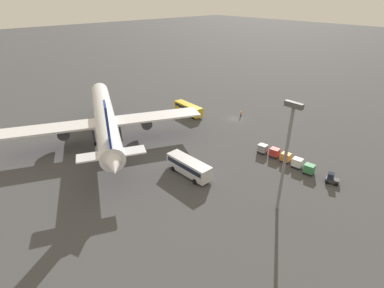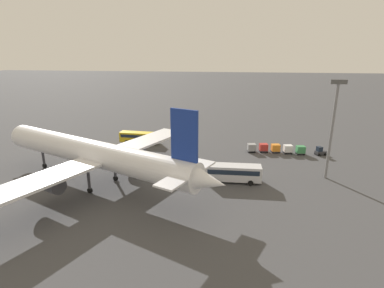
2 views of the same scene
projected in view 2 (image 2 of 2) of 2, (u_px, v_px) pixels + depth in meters
name	position (u px, v px, depth m)	size (l,w,h in m)	color
ground_plane	(187.00, 137.00, 85.58)	(600.00, 600.00, 0.00)	#424244
airplane	(95.00, 154.00, 53.36)	(49.60, 43.70, 15.88)	silver
shuttle_bus_near	(140.00, 137.00, 79.57)	(10.64, 3.41, 3.03)	gold
shuttle_bus_far	(233.00, 172.00, 55.80)	(10.39, 3.49, 3.27)	silver
baggage_tug	(320.00, 151.00, 70.70)	(2.72, 2.34, 2.10)	#333338
worker_person	(188.00, 132.00, 88.01)	(0.38, 0.38, 1.74)	#1E1E2D
cargo_cart_green	(301.00, 150.00, 71.03)	(2.23, 1.96, 2.06)	#38383D
cargo_cart_white	(288.00, 149.00, 71.76)	(2.23, 1.96, 2.06)	#38383D
cargo_cart_orange	(276.00, 148.00, 72.33)	(2.23, 1.96, 2.06)	#38383D
cargo_cart_red	(264.00, 147.00, 72.75)	(2.23, 1.96, 2.06)	#38383D
cargo_cart_grey	(252.00, 147.00, 72.72)	(2.23, 1.96, 2.06)	#38383D
light_pole	(333.00, 120.00, 54.73)	(2.80, 0.70, 18.75)	slate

